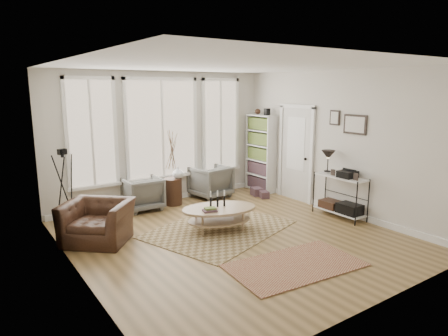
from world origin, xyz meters
TOP-DOWN VIEW (x-y plane):
  - room at (0.02, 0.03)m, footprint 5.50×5.54m
  - bay_window at (0.00, 2.71)m, footprint 4.14×0.12m
  - door at (2.57, 1.15)m, footprint 0.09×1.06m
  - bookcase at (2.44, 2.23)m, footprint 0.31×0.85m
  - low_shelf at (2.38, -0.30)m, footprint 0.38×1.08m
  - wall_art at (2.58, -0.27)m, footprint 0.04×0.88m
  - rug_main at (-0.00, 0.45)m, footprint 2.96×2.56m
  - rug_runner at (0.05, -1.44)m, footprint 2.04×1.25m
  - coffee_table at (-0.03, 0.42)m, footprint 1.53×1.19m
  - armchair_left at (-0.65, 2.40)m, footprint 0.77×0.79m
  - armchair_right at (1.06, 2.42)m, footprint 0.92×0.94m
  - side_table at (0.05, 2.36)m, footprint 0.39×0.39m
  - vase at (0.17, 2.34)m, footprint 0.31×0.31m
  - accent_chair at (-2.01, 1.14)m, footprint 1.40×1.39m
  - tripod_camera at (-2.23, 2.27)m, footprint 0.51×0.51m
  - book_stack_near at (2.05, 1.90)m, footprint 0.29×0.33m
  - book_stack_far at (2.05, 1.63)m, footprint 0.27×0.30m

SIDE VIEW (x-z plane):
  - rug_main at x=0.00m, z-range 0.00..0.01m
  - rug_runner at x=0.05m, z-range 0.01..0.02m
  - book_stack_far at x=2.05m, z-range 0.00..0.16m
  - book_stack_near at x=2.05m, z-range 0.00..0.19m
  - coffee_table at x=-0.03m, z-range 0.02..0.65m
  - accent_chair at x=-2.01m, z-range 0.00..0.69m
  - armchair_left at x=-0.65m, z-range 0.00..0.70m
  - armchair_right at x=1.06m, z-range 0.00..0.75m
  - low_shelf at x=2.38m, z-range -0.14..1.16m
  - tripod_camera at x=-2.23m, z-range -0.06..1.40m
  - vase at x=0.17m, z-range 0.59..0.85m
  - side_table at x=0.05m, z-range -0.03..1.62m
  - bookcase at x=2.44m, z-range -0.07..1.99m
  - door at x=2.57m, z-range 0.01..2.23m
  - room at x=0.02m, z-range -0.02..2.88m
  - bay_window at x=0.00m, z-range 0.49..2.73m
  - wall_art at x=2.58m, z-range 1.66..2.10m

